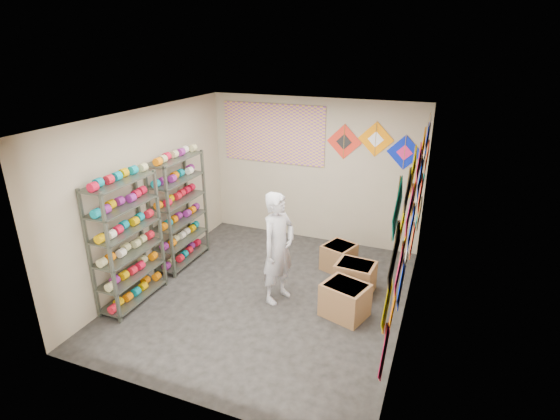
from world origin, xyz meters
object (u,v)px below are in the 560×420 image
at_px(shelf_rack_front, 127,243).
at_px(carton_a, 345,300).
at_px(shelf_rack_back, 179,211).
at_px(carton_c, 339,257).
at_px(carton_b, 355,277).
at_px(shopkeeper, 278,248).

bearing_deg(shelf_rack_front, carton_a, 14.56).
bearing_deg(carton_a, shelf_rack_back, -172.24).
height_order(carton_a, carton_c, carton_a).
height_order(shelf_rack_front, carton_c, shelf_rack_front).
height_order(shelf_rack_front, carton_b, shelf_rack_front).
height_order(shelf_rack_back, carton_a, shelf_rack_back).
xyz_separation_m(shelf_rack_front, carton_b, (2.99, 1.47, -0.72)).
bearing_deg(carton_b, shopkeeper, -143.65).
bearing_deg(carton_c, shelf_rack_front, -121.99).
height_order(shelf_rack_back, shopkeeper, shelf_rack_back).
relative_size(shelf_rack_front, carton_b, 3.32).
bearing_deg(carton_b, carton_c, 128.92).
relative_size(shopkeeper, carton_a, 2.86).
xyz_separation_m(shelf_rack_front, carton_a, (3.00, 0.78, -0.71)).
distance_m(carton_a, carton_c, 1.35).
distance_m(shelf_rack_back, carton_c, 2.79).
distance_m(shelf_rack_front, carton_c, 3.39).
distance_m(shelf_rack_front, shelf_rack_back, 1.30).
relative_size(shelf_rack_back, carton_b, 3.32).
bearing_deg(carton_c, carton_b, -36.26).
bearing_deg(shelf_rack_back, shelf_rack_front, -90.00).
relative_size(carton_a, carton_c, 1.17).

